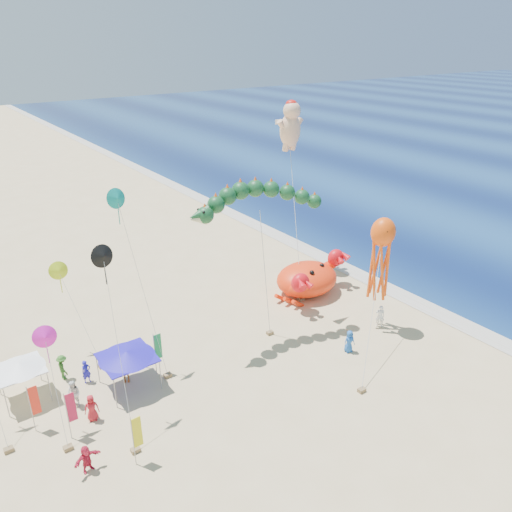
% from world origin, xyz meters
% --- Properties ---
extents(ground, '(320.00, 320.00, 0.00)m').
position_xyz_m(ground, '(0.00, 0.00, 0.00)').
color(ground, '#D1B784').
rests_on(ground, ground).
extents(foam_strip, '(320.00, 320.00, 0.00)m').
position_xyz_m(foam_strip, '(12.00, 0.00, 0.01)').
color(foam_strip, silver).
rests_on(foam_strip, ground).
extents(crab_inflatable, '(7.79, 6.28, 3.42)m').
position_xyz_m(crab_inflatable, '(5.49, 4.50, 1.51)').
color(crab_inflatable, '#FF320D').
rests_on(crab_inflatable, ground).
extents(dragon_kite, '(10.68, 2.17, 11.59)m').
position_xyz_m(dragon_kite, '(-1.77, 2.08, 10.41)').
color(dragon_kite, '#113F1F').
rests_on(dragon_kite, ground).
extents(cherub_kite, '(5.14, 7.83, 15.92)m').
position_xyz_m(cherub_kite, '(8.09, 10.56, 13.76)').
color(cherub_kite, '#F3BB94').
rests_on(cherub_kite, ground).
extents(octopus_kite, '(8.00, 6.16, 9.05)m').
position_xyz_m(octopus_kite, '(6.15, -2.65, 6.33)').
color(octopus_kite, '#FF520D').
rests_on(octopus_kite, ground).
extents(canopy_blue, '(3.61, 3.61, 2.71)m').
position_xyz_m(canopy_blue, '(-12.50, 1.65, 2.44)').
color(canopy_blue, gray).
rests_on(canopy_blue, ground).
extents(canopy_white, '(3.03, 3.03, 2.71)m').
position_xyz_m(canopy_white, '(-18.36, 4.43, 2.44)').
color(canopy_white, gray).
rests_on(canopy_white, ground).
extents(feather_flags, '(8.64, 6.59, 3.20)m').
position_xyz_m(feather_flags, '(-15.06, -0.68, 2.01)').
color(feather_flags, gray).
rests_on(feather_flags, ground).
extents(beachgoers, '(24.71, 10.00, 1.88)m').
position_xyz_m(beachgoers, '(-11.83, 0.40, 0.88)').
color(beachgoers, red).
rests_on(beachgoers, ground).
extents(small_kites, '(10.67, 11.85, 12.65)m').
position_xyz_m(small_kites, '(-15.22, 3.09, 7.48)').
color(small_kites, black).
rests_on(small_kites, ground).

